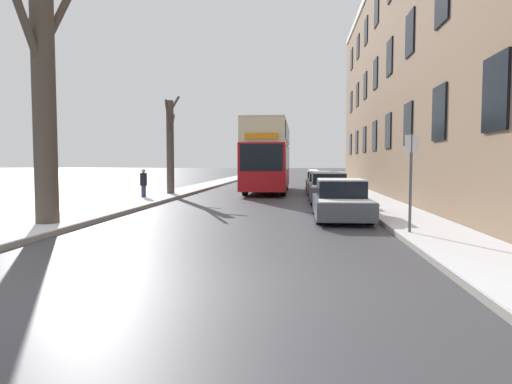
{
  "coord_description": "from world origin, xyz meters",
  "views": [
    {
      "loc": [
        1.94,
        -6.63,
        1.92
      ],
      "look_at": [
        -0.35,
        17.74,
        0.35
      ],
      "focal_mm": 32.0,
      "sensor_mm": 36.0,
      "label": 1
    }
  ],
  "objects_px": {
    "street_sign_post": "(411,179)",
    "bare_tree_left_0": "(43,85)",
    "parked_car_3": "(319,181)",
    "parked_car_1": "(328,188)",
    "parked_car_2": "(322,184)",
    "double_decker_bus": "(268,153)",
    "parked_car_0": "(341,201)",
    "pedestrian_left_sidewalk": "(144,183)",
    "bare_tree_left_1": "(170,144)"
  },
  "relations": [
    {
      "from": "street_sign_post",
      "to": "bare_tree_left_0",
      "type": "bearing_deg",
      "value": 175.04
    },
    {
      "from": "parked_car_3",
      "to": "parked_car_1",
      "type": "bearing_deg",
      "value": -90.0
    },
    {
      "from": "parked_car_2",
      "to": "street_sign_post",
      "type": "height_order",
      "value": "street_sign_post"
    },
    {
      "from": "bare_tree_left_0",
      "to": "double_decker_bus",
      "type": "distance_m",
      "value": 17.83
    },
    {
      "from": "double_decker_bus",
      "to": "parked_car_0",
      "type": "xyz_separation_m",
      "value": [
        3.44,
        -13.96,
        -1.9
      ]
    },
    {
      "from": "double_decker_bus",
      "to": "parked_car_3",
      "type": "relative_size",
      "value": 2.32
    },
    {
      "from": "bare_tree_left_0",
      "to": "double_decker_bus",
      "type": "relative_size",
      "value": 0.86
    },
    {
      "from": "parked_car_0",
      "to": "parked_car_3",
      "type": "relative_size",
      "value": 1.0
    },
    {
      "from": "parked_car_0",
      "to": "parked_car_2",
      "type": "xyz_separation_m",
      "value": [
        -0.0,
        12.15,
        -0.01
      ]
    },
    {
      "from": "parked_car_1",
      "to": "street_sign_post",
      "type": "xyz_separation_m",
      "value": [
        1.39,
        -10.38,
        0.83
      ]
    },
    {
      "from": "bare_tree_left_0",
      "to": "street_sign_post",
      "type": "bearing_deg",
      "value": -4.96
    },
    {
      "from": "parked_car_0",
      "to": "pedestrian_left_sidewalk",
      "type": "xyz_separation_m",
      "value": [
        -9.38,
        7.08,
        0.25
      ]
    },
    {
      "from": "bare_tree_left_0",
      "to": "bare_tree_left_1",
      "type": "distance_m",
      "value": 12.95
    },
    {
      "from": "parked_car_1",
      "to": "parked_car_3",
      "type": "xyz_separation_m",
      "value": [
        -0.0,
        10.91,
        -0.06
      ]
    },
    {
      "from": "double_decker_bus",
      "to": "street_sign_post",
      "type": "height_order",
      "value": "double_decker_bus"
    },
    {
      "from": "parked_car_0",
      "to": "pedestrian_left_sidewalk",
      "type": "bearing_deg",
      "value": 142.96
    },
    {
      "from": "bare_tree_left_1",
      "to": "parked_car_1",
      "type": "bearing_deg",
      "value": -21.21
    },
    {
      "from": "double_decker_bus",
      "to": "parked_car_0",
      "type": "bearing_deg",
      "value": -76.15
    },
    {
      "from": "parked_car_0",
      "to": "street_sign_post",
      "type": "distance_m",
      "value": 4.19
    },
    {
      "from": "parked_car_1",
      "to": "parked_car_3",
      "type": "relative_size",
      "value": 1.0
    },
    {
      "from": "parked_car_2",
      "to": "pedestrian_left_sidewalk",
      "type": "relative_size",
      "value": 2.58
    },
    {
      "from": "bare_tree_left_1",
      "to": "double_decker_bus",
      "type": "bearing_deg",
      "value": 37.16
    },
    {
      "from": "parked_car_0",
      "to": "street_sign_post",
      "type": "relative_size",
      "value": 1.72
    },
    {
      "from": "parked_car_0",
      "to": "pedestrian_left_sidewalk",
      "type": "distance_m",
      "value": 11.76
    },
    {
      "from": "parked_car_1",
      "to": "street_sign_post",
      "type": "height_order",
      "value": "street_sign_post"
    },
    {
      "from": "parked_car_0",
      "to": "parked_car_1",
      "type": "height_order",
      "value": "parked_car_1"
    },
    {
      "from": "pedestrian_left_sidewalk",
      "to": "street_sign_post",
      "type": "xyz_separation_m",
      "value": [
        10.78,
        -10.93,
        0.63
      ]
    },
    {
      "from": "bare_tree_left_0",
      "to": "parked_car_3",
      "type": "bearing_deg",
      "value": 66.66
    },
    {
      "from": "pedestrian_left_sidewalk",
      "to": "parked_car_2",
      "type": "bearing_deg",
      "value": 125.01
    },
    {
      "from": "pedestrian_left_sidewalk",
      "to": "street_sign_post",
      "type": "bearing_deg",
      "value": 51.2
    },
    {
      "from": "parked_car_2",
      "to": "parked_car_3",
      "type": "height_order",
      "value": "parked_car_2"
    },
    {
      "from": "bare_tree_left_0",
      "to": "parked_car_2",
      "type": "relative_size",
      "value": 2.19
    },
    {
      "from": "parked_car_0",
      "to": "parked_car_2",
      "type": "distance_m",
      "value": 12.15
    },
    {
      "from": "parked_car_3",
      "to": "pedestrian_left_sidewalk",
      "type": "xyz_separation_m",
      "value": [
        -9.38,
        -10.35,
        0.26
      ]
    },
    {
      "from": "bare_tree_left_0",
      "to": "parked_car_2",
      "type": "distance_m",
      "value": 17.85
    },
    {
      "from": "double_decker_bus",
      "to": "bare_tree_left_0",
      "type": "bearing_deg",
      "value": -107.58
    },
    {
      "from": "bare_tree_left_1",
      "to": "parked_car_0",
      "type": "height_order",
      "value": "bare_tree_left_1"
    },
    {
      "from": "bare_tree_left_1",
      "to": "pedestrian_left_sidewalk",
      "type": "relative_size",
      "value": 3.67
    },
    {
      "from": "street_sign_post",
      "to": "pedestrian_left_sidewalk",
      "type": "bearing_deg",
      "value": 134.58
    },
    {
      "from": "parked_car_2",
      "to": "parked_car_3",
      "type": "xyz_separation_m",
      "value": [
        -0.0,
        5.28,
        -0.0
      ]
    },
    {
      "from": "parked_car_1",
      "to": "pedestrian_left_sidewalk",
      "type": "height_order",
      "value": "pedestrian_left_sidewalk"
    },
    {
      "from": "parked_car_0",
      "to": "parked_car_1",
      "type": "xyz_separation_m",
      "value": [
        -0.0,
        6.53,
        0.05
      ]
    },
    {
      "from": "double_decker_bus",
      "to": "parked_car_1",
      "type": "xyz_separation_m",
      "value": [
        3.44,
        -7.43,
        -1.85
      ]
    },
    {
      "from": "bare_tree_left_0",
      "to": "double_decker_bus",
      "type": "xyz_separation_m",
      "value": [
        5.36,
        16.93,
        -1.64
      ]
    },
    {
      "from": "bare_tree_left_1",
      "to": "parked_car_3",
      "type": "distance_m",
      "value": 11.77
    },
    {
      "from": "double_decker_bus",
      "to": "parked_car_1",
      "type": "distance_m",
      "value": 8.4
    },
    {
      "from": "parked_car_3",
      "to": "pedestrian_left_sidewalk",
      "type": "distance_m",
      "value": 13.97
    },
    {
      "from": "parked_car_0",
      "to": "parked_car_3",
      "type": "height_order",
      "value": "parked_car_0"
    },
    {
      "from": "parked_car_0",
      "to": "parked_car_2",
      "type": "bearing_deg",
      "value": 90.0
    },
    {
      "from": "parked_car_2",
      "to": "street_sign_post",
      "type": "relative_size",
      "value": 1.56
    }
  ]
}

